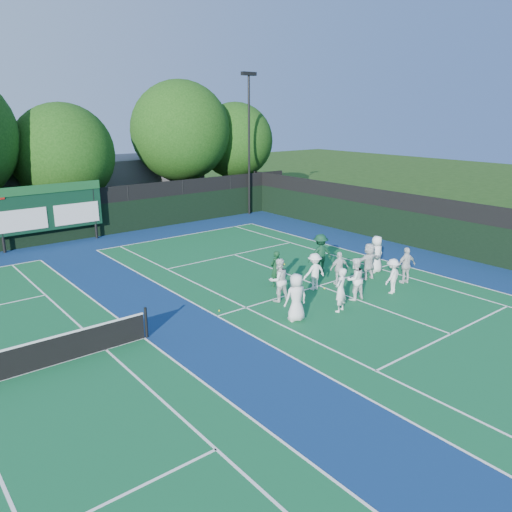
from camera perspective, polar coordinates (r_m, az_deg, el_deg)
ground at (r=21.76m, az=9.10°, el=-4.10°), size 120.00×120.00×0.00m
court_apron at (r=18.83m, az=-5.76°, el=-7.26°), size 34.00×32.00×0.01m
near_court at (r=22.40m, az=7.22°, el=-3.39°), size 11.05×23.85×0.01m
back_fence at (r=31.61m, az=-20.89°, el=3.99°), size 34.00×0.08×3.00m
divider_fence_right at (r=28.97m, az=19.89°, el=3.05°), size 0.08×32.00×3.00m
scoreboard at (r=30.78m, az=-22.58°, el=5.09°), size 6.00×0.21×3.55m
clubhouse at (r=40.24m, az=-19.19°, el=7.51°), size 18.00×6.00×4.00m
light_pole_right at (r=37.11m, az=-0.81°, el=14.41°), size 1.20×0.30×10.12m
tree_c at (r=34.99m, az=-20.93°, el=10.54°), size 6.48×6.48×8.06m
tree_d at (r=38.48m, az=-8.48°, el=13.68°), size 7.31×7.31×9.72m
tree_e at (r=41.29m, az=-2.27°, el=12.84°), size 6.00×6.00×8.20m
tennis_ball_0 at (r=21.43m, az=4.21°, el=-4.16°), size 0.07×0.07×0.07m
tennis_ball_1 at (r=22.03m, az=7.83°, el=-3.69°), size 0.07×0.07×0.07m
tennis_ball_3 at (r=19.53m, az=-4.23°, el=-6.24°), size 0.07×0.07×0.07m
tennis_ball_4 at (r=25.26m, az=3.27°, el=-0.95°), size 0.07×0.07×0.07m
player_front_0 at (r=18.42m, az=4.60°, el=-4.75°), size 0.99×0.75×1.82m
player_front_1 at (r=19.46m, az=9.63°, el=-3.85°), size 0.74×0.61×1.76m
player_front_2 at (r=20.78m, az=11.21°, el=-2.60°), size 0.94×0.78×1.78m
player_front_3 at (r=21.92m, az=15.32°, el=-2.23°), size 1.07×0.74×1.52m
player_front_4 at (r=23.34m, az=16.79°, el=-1.03°), size 1.04×0.62×1.67m
player_back_0 at (r=20.25m, az=2.60°, el=-2.76°), size 0.99×0.83×1.80m
player_back_1 at (r=21.69m, az=6.68°, el=-1.78°), size 1.14×0.76×1.63m
player_back_2 at (r=22.47m, az=9.50°, el=-1.40°), size 0.97×0.62×1.53m
player_back_3 at (r=23.49m, az=12.75°, el=-0.58°), size 1.64×0.77×1.70m
player_back_4 at (r=24.51m, az=13.58°, el=0.19°), size 0.89×0.58×1.80m
coach_left at (r=21.97m, az=2.25°, el=-1.46°), size 0.64×0.47×1.63m
coach_right at (r=23.84m, az=7.35°, el=0.23°), size 1.39×1.00×1.93m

